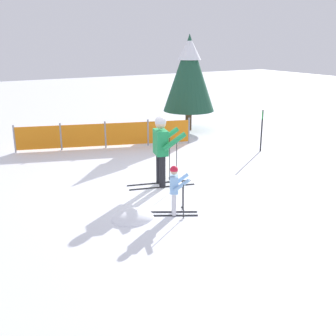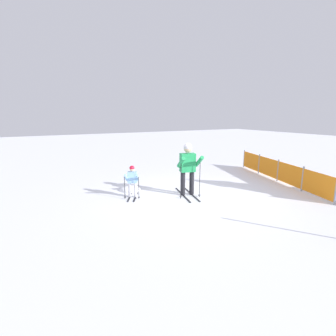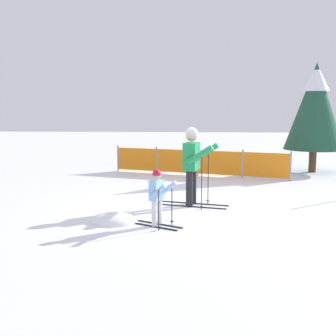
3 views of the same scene
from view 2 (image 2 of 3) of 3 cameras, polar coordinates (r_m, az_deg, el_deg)
name	(u,v)px [view 2 (image 2 of 3)]	position (r m, az deg, el deg)	size (l,w,h in m)	color
ground_plane	(192,196)	(9.01, 5.23, -6.18)	(60.00, 60.00, 0.00)	white
skier_adult	(188,164)	(8.89, 4.34, 0.78)	(1.74, 0.90, 1.80)	black
skier_child	(132,179)	(8.79, -7.80, -2.40)	(1.01, 0.71, 1.09)	black
safety_fence	(278,170)	(11.78, 22.83, -0.48)	(5.71, 1.82, 0.92)	gray
snow_mound	(130,190)	(9.84, -8.27, -4.71)	(0.92, 0.78, 0.37)	white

